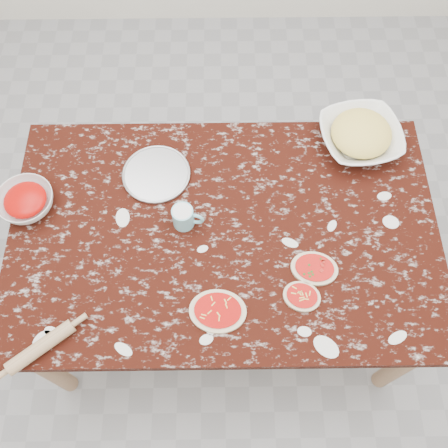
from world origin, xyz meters
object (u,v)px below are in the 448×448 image
(pizza_tray, at_px, (156,174))
(flour_mug, at_px, (184,217))
(worktable, at_px, (224,240))
(rolling_pin, at_px, (41,347))
(sauce_bowl, at_px, (26,202))
(cheese_bowl, at_px, (360,137))

(pizza_tray, xyz_separation_m, flour_mug, (0.12, -0.21, 0.04))
(worktable, distance_m, rolling_pin, 0.75)
(flour_mug, bearing_deg, pizza_tray, 118.80)
(rolling_pin, bearing_deg, flour_mug, 45.26)
(pizza_tray, distance_m, flour_mug, 0.25)
(pizza_tray, bearing_deg, worktable, -42.92)
(sauce_bowl, distance_m, rolling_pin, 0.56)
(sauce_bowl, bearing_deg, flour_mug, -7.64)
(pizza_tray, height_order, cheese_bowl, cheese_bowl)
(worktable, xyz_separation_m, sauce_bowl, (-0.74, 0.11, 0.12))
(flour_mug, relative_size, rolling_pin, 0.50)
(worktable, bearing_deg, flour_mug, 167.70)
(worktable, height_order, rolling_pin, rolling_pin)
(worktable, height_order, sauce_bowl, sauce_bowl)
(rolling_pin, bearing_deg, pizza_tray, 63.13)
(pizza_tray, xyz_separation_m, cheese_bowl, (0.81, 0.15, 0.03))
(flour_mug, bearing_deg, cheese_bowl, 27.36)
(sauce_bowl, height_order, cheese_bowl, cheese_bowl)
(worktable, relative_size, pizza_tray, 6.13)
(pizza_tray, bearing_deg, cheese_bowl, 10.29)
(cheese_bowl, relative_size, flour_mug, 2.71)
(cheese_bowl, distance_m, rolling_pin, 1.42)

